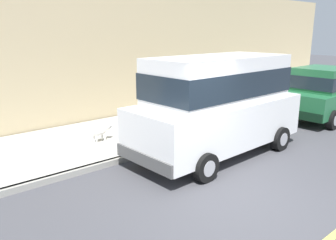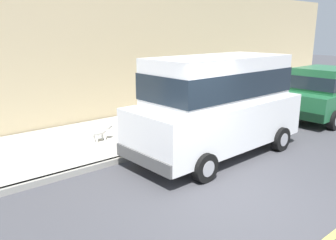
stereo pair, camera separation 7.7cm
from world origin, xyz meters
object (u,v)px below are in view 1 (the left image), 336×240
at_px(fire_hydrant, 210,117).
at_px(car_white_van, 218,101).
at_px(dog_white, 101,131).
at_px(car_green_hatchback, 323,93).

bearing_deg(fire_hydrant, car_white_van, -41.84).
height_order(car_white_van, dog_white, car_white_van).
bearing_deg(dog_white, fire_hydrant, 74.41).
xyz_separation_m(car_white_van, car_green_hatchback, (0.01, 5.60, -0.42)).
relative_size(car_green_hatchback, fire_hydrant, 5.31).
height_order(car_green_hatchback, dog_white, car_green_hatchback).
relative_size(dog_white, fire_hydrant, 1.04).
distance_m(dog_white, fire_hydrant, 3.49).
height_order(car_white_van, fire_hydrant, car_white_van).
distance_m(car_white_van, dog_white, 3.32).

